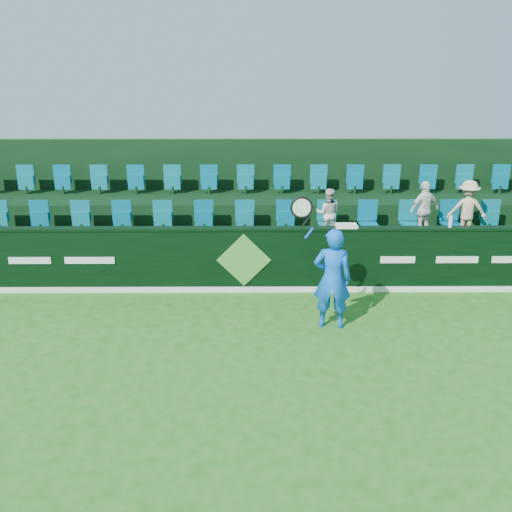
{
  "coord_description": "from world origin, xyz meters",
  "views": [
    {
      "loc": [
        0.18,
        -6.94,
        4.41
      ],
      "look_at": [
        0.24,
        2.8,
        1.15
      ],
      "focal_mm": 40.0,
      "sensor_mm": 36.0,
      "label": 1
    }
  ],
  "objects_px": {
    "tennis_player": "(332,278)",
    "drinks_bottle": "(450,221)",
    "towel": "(346,226)",
    "spectator_left": "(328,213)",
    "spectator_middle": "(424,210)",
    "spectator_right": "(467,209)"
  },
  "relations": [
    {
      "from": "spectator_middle",
      "to": "towel",
      "type": "distance_m",
      "value": 2.18
    },
    {
      "from": "drinks_bottle",
      "to": "spectator_left",
      "type": "bearing_deg",
      "value": 153.98
    },
    {
      "from": "spectator_middle",
      "to": "towel",
      "type": "relative_size",
      "value": 2.99
    },
    {
      "from": "spectator_left",
      "to": "spectator_middle",
      "type": "height_order",
      "value": "spectator_middle"
    },
    {
      "from": "tennis_player",
      "to": "spectator_middle",
      "type": "relative_size",
      "value": 1.95
    },
    {
      "from": "spectator_right",
      "to": "drinks_bottle",
      "type": "bearing_deg",
      "value": 66.72
    },
    {
      "from": "tennis_player",
      "to": "drinks_bottle",
      "type": "bearing_deg",
      "value": 33.59
    },
    {
      "from": "tennis_player",
      "to": "drinks_bottle",
      "type": "distance_m",
      "value": 3.13
    },
    {
      "from": "spectator_middle",
      "to": "spectator_right",
      "type": "xyz_separation_m",
      "value": [
        0.94,
        0.0,
        0.01
      ]
    },
    {
      "from": "drinks_bottle",
      "to": "towel",
      "type": "bearing_deg",
      "value": 180.0
    },
    {
      "from": "spectator_middle",
      "to": "towel",
      "type": "height_order",
      "value": "spectator_middle"
    },
    {
      "from": "tennis_player",
      "to": "spectator_middle",
      "type": "xyz_separation_m",
      "value": [
        2.37,
        2.83,
        0.51
      ]
    },
    {
      "from": "spectator_middle",
      "to": "drinks_bottle",
      "type": "bearing_deg",
      "value": 76.32
    },
    {
      "from": "spectator_middle",
      "to": "spectator_right",
      "type": "height_order",
      "value": "spectator_right"
    },
    {
      "from": "tennis_player",
      "to": "drinks_bottle",
      "type": "xyz_separation_m",
      "value": [
        2.57,
        1.71,
        0.55
      ]
    },
    {
      "from": "spectator_middle",
      "to": "towel",
      "type": "bearing_deg",
      "value": 7.1
    },
    {
      "from": "towel",
      "to": "drinks_bottle",
      "type": "xyz_separation_m",
      "value": [
        2.07,
        0.0,
        0.09
      ]
    },
    {
      "from": "towel",
      "to": "drinks_bottle",
      "type": "height_order",
      "value": "drinks_bottle"
    },
    {
      "from": "tennis_player",
      "to": "drinks_bottle",
      "type": "height_order",
      "value": "tennis_player"
    },
    {
      "from": "spectator_middle",
      "to": "drinks_bottle",
      "type": "distance_m",
      "value": 1.14
    },
    {
      "from": "spectator_left",
      "to": "spectator_right",
      "type": "distance_m",
      "value": 3.03
    },
    {
      "from": "spectator_left",
      "to": "tennis_player",
      "type": "bearing_deg",
      "value": 92.54
    }
  ]
}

